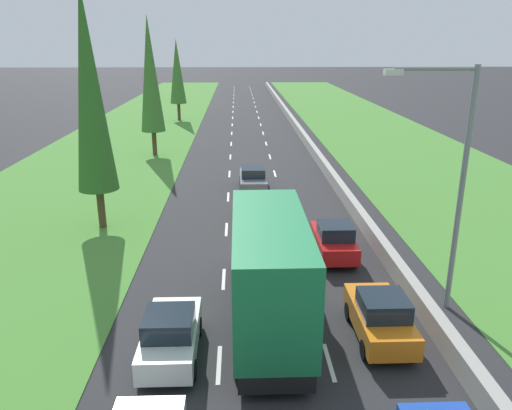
# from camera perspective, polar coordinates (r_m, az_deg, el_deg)

# --- Properties ---
(ground_plane) EXTENTS (300.00, 300.00, 0.00)m
(ground_plane) POSITION_cam_1_polar(r_m,az_deg,el_deg) (59.34, -1.04, 8.63)
(ground_plane) COLOR #28282B
(ground_plane) RESTS_ON ground
(grass_verge_left) EXTENTS (14.00, 140.00, 0.04)m
(grass_verge_left) POSITION_cam_1_polar(r_m,az_deg,el_deg) (60.44, -13.25, 8.35)
(grass_verge_left) COLOR #478433
(grass_verge_left) RESTS_ON ground
(grass_verge_right) EXTENTS (14.00, 140.00, 0.04)m
(grass_verge_right) POSITION_cam_1_polar(r_m,az_deg,el_deg) (61.30, 12.65, 8.53)
(grass_verge_right) COLOR #478433
(grass_verge_right) RESTS_ON ground
(median_barrier) EXTENTS (0.44, 120.00, 0.85)m
(median_barrier) POSITION_cam_1_polar(r_m,az_deg,el_deg) (59.65, 4.51, 9.04)
(median_barrier) COLOR #9E9B93
(median_barrier) RESTS_ON ground
(lane_markings) EXTENTS (3.64, 116.00, 0.01)m
(lane_markings) POSITION_cam_1_polar(r_m,az_deg,el_deg) (59.34, -1.04, 8.64)
(lane_markings) COLOR white
(lane_markings) RESTS_ON ground
(green_box_truck_centre_lane) EXTENTS (2.46, 9.40, 4.18)m
(green_box_truck_centre_lane) POSITION_cam_1_polar(r_m,az_deg,el_deg) (17.85, 1.37, -6.87)
(green_box_truck_centre_lane) COLOR black
(green_box_truck_centre_lane) RESTS_ON ground
(orange_hatchback_right_lane) EXTENTS (1.74, 3.90, 1.72)m
(orange_hatchback_right_lane) POSITION_cam_1_polar(r_m,az_deg,el_deg) (17.92, 13.92, -12.18)
(orange_hatchback_right_lane) COLOR orange
(orange_hatchback_right_lane) RESTS_ON ground
(white_hatchback_left_lane) EXTENTS (1.74, 3.90, 1.72)m
(white_hatchback_left_lane) POSITION_cam_1_polar(r_m,az_deg,el_deg) (16.70, -9.66, -14.31)
(white_hatchback_left_lane) COLOR white
(white_hatchback_left_lane) RESTS_ON ground
(yellow_sedan_centre_lane) EXTENTS (1.82, 4.50, 1.64)m
(yellow_sedan_centre_lane) POSITION_cam_1_polar(r_m,az_deg,el_deg) (27.56, 0.49, -0.77)
(yellow_sedan_centre_lane) COLOR yellow
(yellow_sedan_centre_lane) RESTS_ON ground
(grey_sedan_centre_lane) EXTENTS (1.82, 4.50, 1.64)m
(grey_sedan_centre_lane) POSITION_cam_1_polar(r_m,az_deg,el_deg) (34.25, -0.34, 3.01)
(grey_sedan_centre_lane) COLOR slate
(grey_sedan_centre_lane) RESTS_ON ground
(red_hatchback_right_lane) EXTENTS (1.74, 3.90, 1.72)m
(red_hatchback_right_lane) POSITION_cam_1_polar(r_m,az_deg,el_deg) (23.88, 8.85, -3.97)
(red_hatchback_right_lane) COLOR red
(red_hatchback_right_lane) RESTS_ON ground
(poplar_tree_second) EXTENTS (2.12, 2.12, 12.65)m
(poplar_tree_second) POSITION_cam_1_polar(r_m,az_deg,el_deg) (27.23, -18.39, 12.26)
(poplar_tree_second) COLOR #4C3823
(poplar_tree_second) RESTS_ON ground
(poplar_tree_third) EXTENTS (2.10, 2.10, 11.89)m
(poplar_tree_third) POSITION_cam_1_polar(r_m,az_deg,el_deg) (45.18, -11.93, 14.24)
(poplar_tree_third) COLOR #4C3823
(poplar_tree_third) RESTS_ON ground
(poplar_tree_fourth) EXTENTS (2.05, 2.05, 10.10)m
(poplar_tree_fourth) POSITION_cam_1_polar(r_m,az_deg,el_deg) (66.04, -8.94, 14.71)
(poplar_tree_fourth) COLOR #4C3823
(poplar_tree_fourth) RESTS_ON ground
(street_light_mast) EXTENTS (3.20, 0.28, 9.00)m
(street_light_mast) POSITION_cam_1_polar(r_m,az_deg,el_deg) (19.02, 21.53, 3.19)
(street_light_mast) COLOR gray
(street_light_mast) RESTS_ON ground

